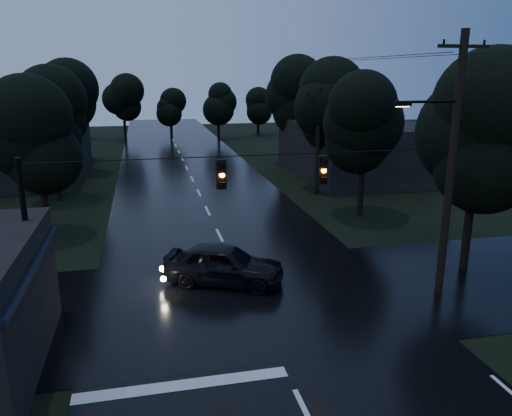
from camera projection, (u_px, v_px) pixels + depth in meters
name	position (u px, v px, depth m)	size (l,w,h in m)	color
main_road	(199.00, 193.00, 36.30)	(12.00, 120.00, 0.02)	black
cross_street	(250.00, 299.00, 19.35)	(60.00, 9.00, 0.02)	black
building_far_right	(357.00, 149.00, 42.44)	(10.00, 14.00, 4.40)	black
building_far_left	(19.00, 146.00, 42.09)	(10.00, 16.00, 5.00)	black
utility_pole_main	(450.00, 163.00, 18.60)	(3.50, 0.30, 10.00)	black
utility_pole_far	(318.00, 140.00, 35.15)	(2.00, 0.30, 7.50)	black
anchor_pole_left	(29.00, 250.00, 16.04)	(0.18, 0.18, 6.00)	black
span_signals	(272.00, 171.00, 17.14)	(15.00, 0.37, 1.12)	black
tree_corner_near	(479.00, 135.00, 20.83)	(4.48, 4.48, 9.44)	black
tree_left_a	(37.00, 138.00, 25.48)	(3.92, 3.92, 8.26)	black
tree_left_b	(51.00, 118.00, 32.79)	(4.20, 4.20, 8.85)	black
tree_left_c	(63.00, 103.00, 41.97)	(4.48, 4.48, 9.44)	black
tree_right_a	(365.00, 123.00, 29.19)	(4.20, 4.20, 8.85)	black
tree_right_b	(326.00, 108.00, 36.75)	(4.48, 4.48, 9.44)	black
tree_right_c	(295.00, 96.00, 46.19)	(4.76, 4.76, 10.03)	black
car	(224.00, 264.00, 20.62)	(1.99, 4.95, 1.69)	black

